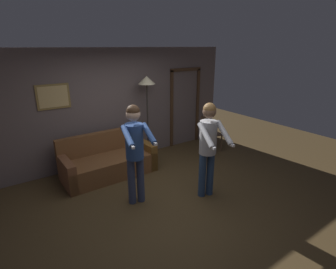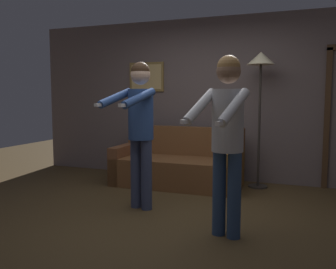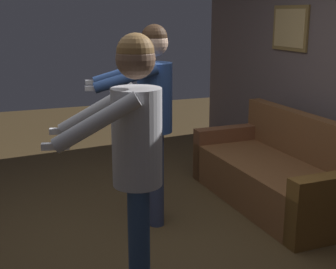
# 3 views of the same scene
# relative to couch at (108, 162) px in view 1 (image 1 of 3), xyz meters

# --- Properties ---
(ground_plane) EXTENTS (12.00, 12.00, 0.00)m
(ground_plane) POSITION_rel_couch_xyz_m (0.39, -1.45, -0.28)
(ground_plane) COLOR #4D3A20
(back_wall_assembly) EXTENTS (6.40, 0.10, 2.60)m
(back_wall_assembly) POSITION_rel_couch_xyz_m (0.41, 0.65, 1.02)
(back_wall_assembly) COLOR #6C5D5C
(back_wall_assembly) RESTS_ON ground_plane
(couch) EXTENTS (1.91, 0.88, 0.87)m
(couch) POSITION_rel_couch_xyz_m (0.00, 0.00, 0.00)
(couch) COLOR brown
(couch) RESTS_ON ground_plane
(torchiere_lamp) EXTENTS (0.40, 0.40, 1.98)m
(torchiere_lamp) POSITION_rel_couch_xyz_m (1.16, 0.30, 1.44)
(torchiere_lamp) COLOR #332D28
(torchiere_lamp) RESTS_ON ground_plane
(person_standing_left) EXTENTS (0.53, 0.76, 1.75)m
(person_standing_left) POSITION_rel_couch_xyz_m (-0.01, -1.29, 0.79)
(person_standing_left) COLOR #394264
(person_standing_left) RESTS_ON ground_plane
(person_standing_right) EXTENTS (0.54, 0.71, 1.73)m
(person_standing_right) POSITION_rel_couch_xyz_m (1.14, -1.81, 0.78)
(person_standing_right) COLOR navy
(person_standing_right) RESTS_ON ground_plane
(dining_chair_distant) EXTENTS (0.46, 0.46, 0.93)m
(dining_chair_distant) POSITION_rel_couch_xyz_m (2.66, -0.25, 0.25)
(dining_chair_distant) COLOR #4C3828
(dining_chair_distant) RESTS_ON ground_plane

